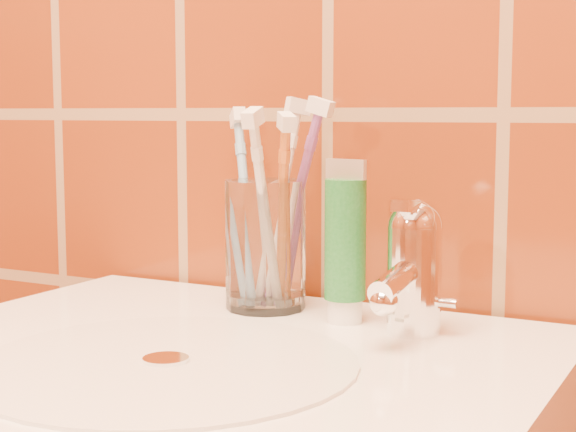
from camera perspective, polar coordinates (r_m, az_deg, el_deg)
The scene contains 8 objects.
glass_tumbler at distance 0.87m, azimuth -1.46°, elevation -1.88°, with size 0.08×0.08×0.13m, color white.
toothpaste_tube at distance 0.81m, azimuth 3.72°, elevation -1.99°, with size 0.04×0.04×0.15m.
faucet at distance 0.78m, azimuth 8.07°, elevation -3.00°, with size 0.05×0.11×0.12m.
toothbrush_0 at distance 0.90m, azimuth -2.72°, elevation 0.55°, with size 0.08×0.08×0.20m, color #79A9D7, non-canonical shape.
toothbrush_1 at distance 0.85m, azimuth -0.45°, elevation 0.06°, with size 0.05×0.05×0.20m, color #C86923, non-canonical shape.
toothbrush_2 at distance 0.84m, azimuth -1.52°, elevation 0.10°, with size 0.03×0.08×0.20m, color silver, non-canonical shape.
toothbrush_3 at distance 0.88m, azimuth -0.52°, elevation 0.79°, with size 0.05×0.05×0.21m, color white, non-canonical shape.
toothbrush_4 at distance 0.86m, azimuth 0.46°, elevation 0.63°, with size 0.08×0.02×0.21m, color #824799, non-canonical shape.
Camera 1 is at (0.39, 0.37, 1.04)m, focal length 55.00 mm.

